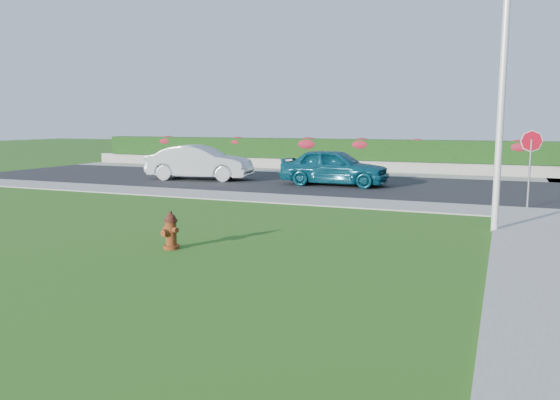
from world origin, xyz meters
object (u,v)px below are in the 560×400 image
at_px(sedan_teal, 334,167).
at_px(sedan_silver, 200,163).
at_px(stop_sign, 531,151).
at_px(fire_hydrant, 171,231).
at_px(utility_pole, 501,105).

xyz_separation_m(sedan_teal, sedan_silver, (-6.23, -0.17, 0.02)).
bearing_deg(sedan_teal, stop_sign, -117.32).
distance_m(fire_hydrant, utility_pole, 8.12).
height_order(fire_hydrant, utility_pole, utility_pole).
bearing_deg(fire_hydrant, sedan_teal, 109.14).
relative_size(fire_hydrant, sedan_silver, 0.17).
bearing_deg(stop_sign, utility_pole, -97.21).
height_order(fire_hydrant, sedan_teal, sedan_teal).
bearing_deg(sedan_silver, stop_sign, -114.27).
bearing_deg(sedan_silver, utility_pole, -130.15).
height_order(sedan_teal, stop_sign, stop_sign).
bearing_deg(fire_hydrant, utility_pole, 55.31).
relative_size(fire_hydrant, stop_sign, 0.33).
height_order(fire_hydrant, stop_sign, stop_sign).
xyz_separation_m(sedan_teal, utility_pole, (6.27, -7.43, 2.21)).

